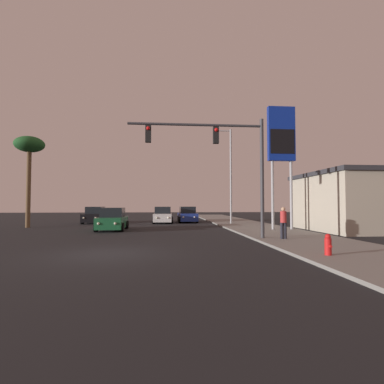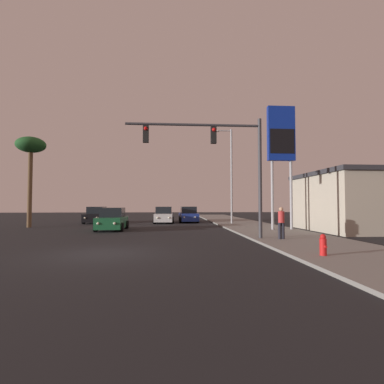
{
  "view_description": "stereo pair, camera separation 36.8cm",
  "coord_description": "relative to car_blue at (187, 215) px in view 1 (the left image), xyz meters",
  "views": [
    {
      "loc": [
        2.3,
        -12.02,
        1.94
      ],
      "look_at": [
        4.41,
        12.52,
        2.95
      ],
      "focal_mm": 28.0,
      "sensor_mm": 36.0,
      "label": 1
    },
    {
      "loc": [
        2.67,
        -12.05,
        1.94
      ],
      "look_at": [
        4.41,
        12.52,
        2.95
      ],
      "focal_mm": 28.0,
      "sensor_mm": 36.0,
      "label": 2
    }
  ],
  "objects": [
    {
      "name": "ground_plane",
      "position": [
        -4.59,
        -20.25,
        -0.76
      ],
      "size": [
        120.0,
        120.0,
        0.0
      ],
      "primitive_type": "plane",
      "color": "black"
    },
    {
      "name": "car_blue",
      "position": [
        0.0,
        0.0,
        0.0
      ],
      "size": [
        2.04,
        4.34,
        1.68
      ],
      "rotation": [
        0.0,
        0.0,
        3.18
      ],
      "color": "navy",
      "rests_on": "ground"
    },
    {
      "name": "car_green",
      "position": [
        -6.3,
        -9.39,
        0.0
      ],
      "size": [
        2.04,
        4.32,
        1.68
      ],
      "rotation": [
        0.0,
        0.0,
        3.16
      ],
      "color": "#195933",
      "rests_on": "ground"
    },
    {
      "name": "fire_hydrant",
      "position": [
        3.5,
        -21.95,
        -0.27
      ],
      "size": [
        0.24,
        0.34,
        0.76
      ],
      "color": "red",
      "rests_on": "sidewalk_right"
    },
    {
      "name": "sidewalk_right",
      "position": [
        4.91,
        -10.25,
        -0.7
      ],
      "size": [
        5.0,
        60.0,
        0.12
      ],
      "color": "gray",
      "rests_on": "ground"
    },
    {
      "name": "street_lamp",
      "position": [
        3.72,
        -4.26,
        4.36
      ],
      "size": [
        1.74,
        0.24,
        9.0
      ],
      "color": "#99999E",
      "rests_on": "sidewalk_right"
    },
    {
      "name": "car_white",
      "position": [
        -2.63,
        -1.03,
        0.0
      ],
      "size": [
        2.04,
        4.33,
        1.68
      ],
      "rotation": [
        0.0,
        0.0,
        3.12
      ],
      "color": "silver",
      "rests_on": "ground"
    },
    {
      "name": "building_gas_station",
      "position": [
        13.41,
        -11.24,
        1.4
      ],
      "size": [
        10.3,
        8.3,
        4.3
      ],
      "color": "#B2A893",
      "rests_on": "ground"
    },
    {
      "name": "pedestrian_on_sidewalk",
      "position": [
        3.89,
        -16.91,
        0.27
      ],
      "size": [
        0.34,
        0.32,
        1.67
      ],
      "color": "#23232D",
      "rests_on": "sidewalk_right"
    },
    {
      "name": "palm_tree_near",
      "position": [
        -13.77,
        -6.25,
        5.85
      ],
      "size": [
        2.4,
        2.4,
        7.64
      ],
      "color": "brown",
      "rests_on": "ground"
    },
    {
      "name": "traffic_light_mast",
      "position": [
        0.82,
        -16.41,
        3.97
      ],
      "size": [
        7.36,
        0.36,
        6.5
      ],
      "color": "#38383D",
      "rests_on": "sidewalk_right"
    },
    {
      "name": "gas_station_sign",
      "position": [
        6.14,
        -11.1,
        5.86
      ],
      "size": [
        2.0,
        0.42,
        9.0
      ],
      "color": "#99999E",
      "rests_on": "sidewalk_right"
    },
    {
      "name": "car_black",
      "position": [
        -9.58,
        -0.74,
        0.0
      ],
      "size": [
        2.04,
        4.31,
        1.68
      ],
      "rotation": [
        0.0,
        0.0,
        3.14
      ],
      "color": "black",
      "rests_on": "ground"
    }
  ]
}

